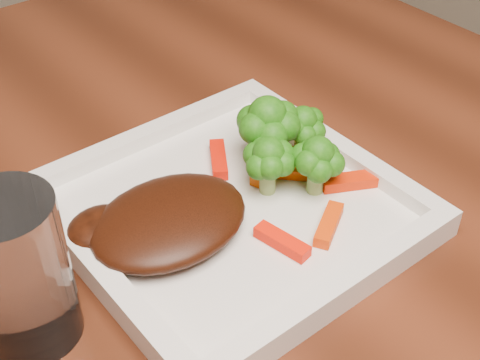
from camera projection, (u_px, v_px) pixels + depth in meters
plate at (231, 213)px, 0.57m from camera, size 0.27×0.27×0.01m
steak at (169, 221)px, 0.53m from camera, size 0.13×0.11×0.03m
broccoli_0 at (267, 132)px, 0.59m from camera, size 0.09×0.09×0.07m
broccoli_1 at (302, 126)px, 0.61m from camera, size 0.06×0.06×0.06m
broccoli_2 at (317, 164)px, 0.57m from camera, size 0.06×0.06×0.06m
broccoli_3 at (268, 163)px, 0.57m from camera, size 0.05×0.05×0.06m
carrot_0 at (329, 224)px, 0.54m from camera, size 0.05×0.04×0.01m
carrot_1 at (353, 181)px, 0.59m from camera, size 0.06×0.04×0.01m
carrot_2 at (282, 241)px, 0.53m from camera, size 0.02×0.05×0.01m
carrot_3 at (278, 134)px, 0.64m from camera, size 0.05×0.02×0.01m
carrot_4 at (219, 159)px, 0.61m from camera, size 0.04×0.05×0.01m
carrot_5 at (307, 172)px, 0.60m from camera, size 0.05×0.05×0.01m
carrot_6 at (275, 166)px, 0.60m from camera, size 0.06×0.03×0.01m
drinking_glass at (19, 273)px, 0.45m from camera, size 0.07×0.07×0.12m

